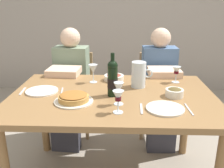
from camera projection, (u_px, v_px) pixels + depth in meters
name	position (u px, v px, depth m)	size (l,w,h in m)	color
back_wall	(118.00, 1.00, 3.82)	(8.00, 0.10, 2.80)	#A3998E
dining_table	(113.00, 106.00, 1.87)	(1.50, 1.00, 0.76)	olive
wine_bottle	(112.00, 78.00, 1.78)	(0.07, 0.07, 0.31)	black
water_pitcher	(139.00, 76.00, 1.98)	(0.17, 0.11, 0.20)	silver
baked_tart	(74.00, 98.00, 1.70)	(0.27, 0.27, 0.06)	silver
salad_bowl	(114.00, 77.00, 2.16)	(0.17, 0.17, 0.05)	silver
olive_bowl	(174.00, 92.00, 1.80)	(0.13, 0.13, 0.07)	silver
wine_glass_left_diner	(176.00, 71.00, 2.08)	(0.07, 0.07, 0.14)	silver
wine_glass_right_diner	(118.00, 97.00, 1.52)	(0.07, 0.07, 0.14)	silver
wine_glass_centre	(119.00, 89.00, 1.64)	(0.07, 0.07, 0.15)	silver
wine_glass_spare	(93.00, 70.00, 2.08)	(0.07, 0.07, 0.15)	silver
dinner_plate_left_setting	(165.00, 109.00, 1.59)	(0.24, 0.24, 0.01)	silver
dinner_plate_right_setting	(42.00, 91.00, 1.90)	(0.24, 0.24, 0.01)	white
fork_left_setting	(141.00, 109.00, 1.60)	(0.16, 0.01, 0.01)	silver
knife_left_setting	(189.00, 109.00, 1.59)	(0.18, 0.01, 0.01)	silver
knife_right_setting	(62.00, 92.00, 1.89)	(0.18, 0.01, 0.01)	silver
spoon_right_setting	(23.00, 91.00, 1.90)	(0.16, 0.01, 0.01)	silver
chair_left	(76.00, 87.00, 2.80)	(0.43, 0.43, 0.87)	#9E7A51
diner_left	(70.00, 84.00, 2.53)	(0.36, 0.52, 1.16)	gray
chair_right	(156.00, 88.00, 2.78)	(0.41, 0.41, 0.87)	#9E7A51
diner_right	(160.00, 84.00, 2.52)	(0.35, 0.51, 1.16)	#4C6B93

